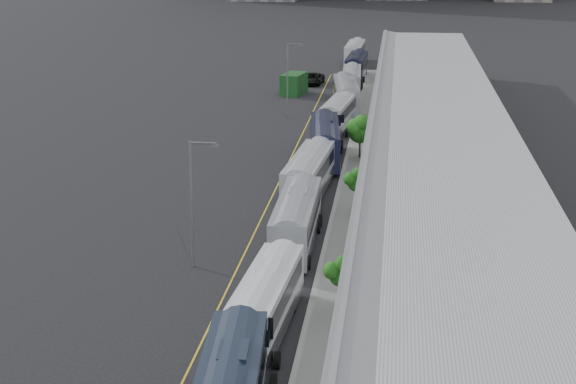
% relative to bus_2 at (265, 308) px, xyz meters
% --- Properties ---
extents(sidewalk, '(10.00, 170.00, 0.12)m').
position_rel_bus_2_xyz_m(sidewalk, '(7.08, 22.86, -1.50)').
color(sidewalk, gray).
rests_on(sidewalk, ground).
extents(lane_line, '(0.12, 160.00, 0.02)m').
position_rel_bus_2_xyz_m(lane_line, '(-3.42, 22.86, -1.55)').
color(lane_line, gold).
rests_on(lane_line, ground).
extents(depot, '(12.45, 160.40, 7.20)m').
position_rel_bus_2_xyz_m(depot, '(11.07, 22.86, 1.96)').
color(depot, gray).
rests_on(depot, ground).
extents(bus_2, '(3.26, 12.75, 3.69)m').
position_rel_bus_2_xyz_m(bus_2, '(0.00, 0.00, 0.00)').
color(bus_2, silver).
rests_on(bus_2, ground).
extents(bus_3, '(2.99, 13.48, 3.93)m').
position_rel_bus_2_xyz_m(bus_3, '(0.12, 15.94, 0.10)').
color(bus_3, gray).
rests_on(bus_3, ground).
extents(bus_4, '(3.64, 13.79, 3.99)m').
position_rel_bus_2_xyz_m(bus_4, '(-0.22, 29.64, 0.13)').
color(bus_4, '#B2B4BD').
rests_on(bus_4, ground).
extents(bus_5, '(4.03, 14.21, 4.10)m').
position_rel_bus_2_xyz_m(bus_5, '(0.12, 42.99, 0.17)').
color(bus_5, black).
rests_on(bus_5, ground).
extents(bus_6, '(3.78, 12.69, 3.65)m').
position_rel_bus_2_xyz_m(bus_6, '(0.46, 59.23, -0.02)').
color(bus_6, silver).
rests_on(bus_6, ground).
extents(bus_7, '(4.26, 14.25, 4.10)m').
position_rel_bus_2_xyz_m(bus_7, '(0.68, 71.06, 0.18)').
color(bus_7, gray).
rests_on(bus_7, ground).
extents(bus_8, '(3.03, 12.77, 3.71)m').
position_rel_bus_2_xyz_m(bus_8, '(0.78, 84.13, 0.01)').
color(bus_8, '#A7AAB1').
rests_on(bus_8, ground).
extents(bus_9, '(3.13, 13.33, 3.87)m').
position_rel_bus_2_xyz_m(bus_9, '(0.79, 99.01, 0.08)').
color(bus_9, black).
rests_on(bus_9, ground).
extents(bus_10, '(3.11, 13.48, 3.92)m').
position_rel_bus_2_xyz_m(bus_10, '(-0.23, 115.22, 0.10)').
color(bus_10, silver).
rests_on(bus_10, ground).
extents(tree_1, '(1.45, 1.45, 3.58)m').
position_rel_bus_2_xyz_m(tree_1, '(4.15, 3.10, 1.26)').
color(tree_1, black).
rests_on(tree_1, ground).
extents(tree_2, '(1.53, 1.53, 3.59)m').
position_rel_bus_2_xyz_m(tree_2, '(4.11, 25.10, 1.23)').
color(tree_2, black).
rests_on(tree_2, ground).
extents(tree_3, '(2.49, 2.49, 4.52)m').
position_rel_bus_2_xyz_m(tree_3, '(3.59, 44.50, 1.70)').
color(tree_3, black).
rests_on(tree_3, ground).
extents(street_lamp_near, '(2.04, 0.22, 8.93)m').
position_rel_bus_2_xyz_m(street_lamp_near, '(-6.36, 10.71, 3.60)').
color(street_lamp_near, '#59595E').
rests_on(street_lamp_near, ground).
extents(street_lamp_far, '(2.04, 0.22, 9.20)m').
position_rel_bus_2_xyz_m(street_lamp_far, '(-6.07, 65.59, 3.74)').
color(street_lamp_far, '#59595E').
rests_on(street_lamp_far, ground).
extents(shipping_container, '(3.56, 5.72, 2.95)m').
position_rel_bus_2_xyz_m(shipping_container, '(-7.32, 83.01, -0.08)').
color(shipping_container, '#144118').
rests_on(shipping_container, ground).
extents(suv, '(3.36, 6.32, 1.69)m').
position_rel_bus_2_xyz_m(suv, '(-5.46, 92.15, -0.71)').
color(suv, black).
rests_on(suv, ground).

